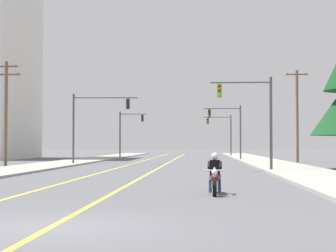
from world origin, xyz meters
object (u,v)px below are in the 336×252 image
traffic_signal_mid_left (127,128)px  traffic_signal_far_right (223,129)px  traffic_signal_near_right (254,110)px  traffic_signal_near_left (92,117)px  utility_pole_right_far (297,114)px  motorcycle_with_rider (215,178)px  utility_pole_left_near (6,110)px  traffic_signal_mid_right (230,124)px

traffic_signal_mid_left → traffic_signal_far_right: size_ratio=1.00×
traffic_signal_near_right → traffic_signal_near_left: size_ratio=1.00×
utility_pole_right_far → traffic_signal_far_right: bearing=102.7°
traffic_signal_near_right → traffic_signal_near_left: (-12.92, 11.16, 0.10)m
traffic_signal_far_right → traffic_signal_near_left: bearing=-110.1°
utility_pole_right_far → motorcycle_with_rider: bearing=-104.1°
traffic_signal_mid_left → utility_pole_right_far: size_ratio=0.68×
traffic_signal_mid_left → utility_pole_left_near: (-5.70, -30.27, 0.52)m
traffic_signal_near_left → traffic_signal_far_right: size_ratio=1.00×
traffic_signal_near_left → traffic_signal_mid_right: same height
traffic_signal_near_left → traffic_signal_far_right: bearing=69.9°
motorcycle_with_rider → traffic_signal_mid_right: (2.79, 43.30, 3.47)m
traffic_signal_near_right → utility_pole_right_far: (6.03, 18.66, 0.72)m
motorcycle_with_rider → traffic_signal_mid_right: traffic_signal_mid_right is taller
traffic_signal_mid_left → utility_pole_left_near: 30.80m
traffic_signal_near_left → motorcycle_with_rider: bearing=-70.6°
traffic_signal_near_left → traffic_signal_mid_right: 19.72m
traffic_signal_mid_left → utility_pole_right_far: (19.32, -18.23, 0.75)m
utility_pole_left_near → traffic_signal_near_left: bearing=36.8°
motorcycle_with_rider → traffic_signal_far_right: 63.31m
traffic_signal_near_right → traffic_signal_mid_right: 26.22m
motorcycle_with_rider → utility_pole_right_far: size_ratio=0.24×
traffic_signal_near_left → traffic_signal_far_right: 37.16m
utility_pole_left_near → traffic_signal_mid_left: bearing=79.3°
motorcycle_with_rider → traffic_signal_mid_right: size_ratio=0.35×
traffic_signal_near_left → utility_pole_left_near: size_ratio=0.74×
traffic_signal_mid_left → utility_pole_right_far: bearing=-43.3°
utility_pole_left_near → utility_pole_right_far: 27.77m
traffic_signal_near_right → utility_pole_left_near: utility_pole_left_near is taller
motorcycle_with_rider → traffic_signal_mid_right: 43.53m
motorcycle_with_rider → traffic_signal_near_right: bearing=80.1°
traffic_signal_far_right → traffic_signal_mid_left: bearing=-145.0°
traffic_signal_far_right → utility_pole_left_near: bearing=-115.5°
utility_pole_left_near → utility_pole_right_far: utility_pole_right_far is taller
traffic_signal_mid_right → utility_pole_left_near: bearing=-133.8°
traffic_signal_mid_left → traffic_signal_far_right: same height
motorcycle_with_rider → traffic_signal_near_left: 30.15m
traffic_signal_mid_left → traffic_signal_far_right: 16.01m
traffic_signal_mid_right → traffic_signal_mid_left: bearing=140.8°
traffic_signal_far_right → utility_pole_right_far: utility_pole_right_far is taller
traffic_signal_mid_right → utility_pole_right_far: (6.22, -7.56, 0.71)m
traffic_signal_near_left → traffic_signal_near_right: bearing=-40.8°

